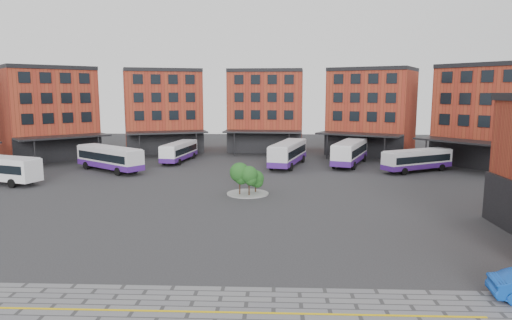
{
  "coord_description": "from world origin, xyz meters",
  "views": [
    {
      "loc": [
        4.77,
        -34.85,
        10.73
      ],
      "look_at": [
        2.97,
        9.62,
        4.0
      ],
      "focal_mm": 32.0,
      "sensor_mm": 36.0,
      "label": 1
    }
  ],
  "objects_px": {
    "bus_b": "(110,158)",
    "bus_e": "(350,152)",
    "bus_c": "(179,151)",
    "bus_d": "(288,153)",
    "tree_island": "(247,177)",
    "bus_f": "(417,160)"
  },
  "relations": [
    {
      "from": "bus_b",
      "to": "bus_e",
      "type": "distance_m",
      "value": 33.98
    },
    {
      "from": "bus_c",
      "to": "bus_d",
      "type": "distance_m",
      "value": 16.95
    },
    {
      "from": "tree_island",
      "to": "bus_c",
      "type": "xyz_separation_m",
      "value": [
        -11.8,
        22.33,
        -0.26
      ]
    },
    {
      "from": "bus_b",
      "to": "tree_island",
      "type": "bearing_deg",
      "value": -87.96
    },
    {
      "from": "bus_c",
      "to": "bus_e",
      "type": "bearing_deg",
      "value": 3.45
    },
    {
      "from": "bus_c",
      "to": "bus_e",
      "type": "relative_size",
      "value": 0.85
    },
    {
      "from": "bus_c",
      "to": "bus_e",
      "type": "xyz_separation_m",
      "value": [
        25.67,
        -2.18,
        0.3
      ]
    },
    {
      "from": "bus_b",
      "to": "bus_c",
      "type": "height_order",
      "value": "bus_b"
    },
    {
      "from": "bus_b",
      "to": "bus_e",
      "type": "bearing_deg",
      "value": -41.93
    },
    {
      "from": "tree_island",
      "to": "bus_b",
      "type": "relative_size",
      "value": 0.4
    },
    {
      "from": "bus_e",
      "to": "tree_island",
      "type": "bearing_deg",
      "value": -103.75
    },
    {
      "from": "bus_b",
      "to": "bus_f",
      "type": "height_order",
      "value": "bus_b"
    },
    {
      "from": "tree_island",
      "to": "bus_d",
      "type": "distance_m",
      "value": 19.38
    },
    {
      "from": "tree_island",
      "to": "bus_d",
      "type": "height_order",
      "value": "bus_d"
    },
    {
      "from": "bus_d",
      "to": "bus_e",
      "type": "relative_size",
      "value": 0.99
    },
    {
      "from": "bus_b",
      "to": "bus_c",
      "type": "bearing_deg",
      "value": -4.32
    },
    {
      "from": "bus_b",
      "to": "bus_d",
      "type": "relative_size",
      "value": 0.87
    },
    {
      "from": "bus_d",
      "to": "bus_f",
      "type": "height_order",
      "value": "bus_d"
    },
    {
      "from": "bus_c",
      "to": "bus_e",
      "type": "distance_m",
      "value": 25.76
    },
    {
      "from": "bus_b",
      "to": "bus_f",
      "type": "bearing_deg",
      "value": -51.4
    },
    {
      "from": "bus_c",
      "to": "bus_f",
      "type": "height_order",
      "value": "bus_f"
    },
    {
      "from": "bus_c",
      "to": "tree_island",
      "type": "bearing_deg",
      "value": -53.83
    }
  ]
}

